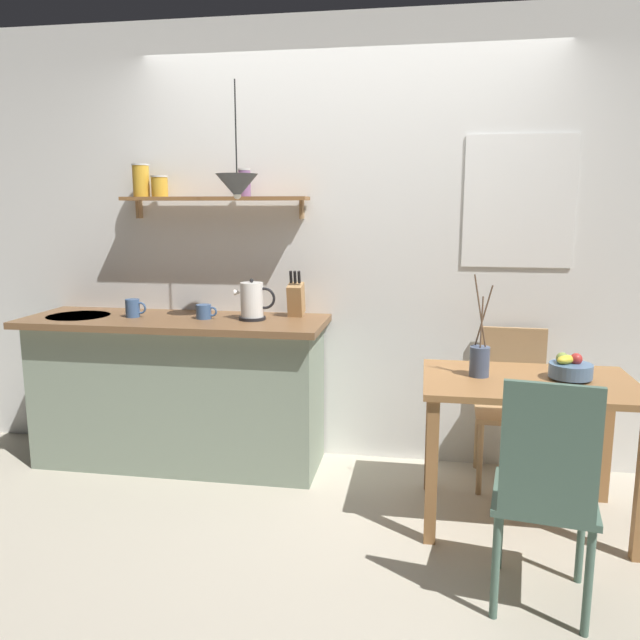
# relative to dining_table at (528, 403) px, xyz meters

# --- Properties ---
(ground_plane) EXTENTS (14.00, 14.00, 0.00)m
(ground_plane) POSITION_rel_dining_table_xyz_m (-1.01, 0.10, -0.63)
(ground_plane) COLOR #BCB29E
(back_wall) EXTENTS (6.80, 0.11, 2.70)m
(back_wall) POSITION_rel_dining_table_xyz_m (-0.80, 0.75, 0.73)
(back_wall) COLOR white
(back_wall) RESTS_ON ground_plane
(kitchen_counter) EXTENTS (1.83, 0.63, 0.93)m
(kitchen_counter) POSITION_rel_dining_table_xyz_m (-2.01, 0.42, -0.16)
(kitchen_counter) COLOR gray
(kitchen_counter) RESTS_ON ground_plane
(wall_shelf) EXTENTS (1.15, 0.20, 0.33)m
(wall_shelf) POSITION_rel_dining_table_xyz_m (-1.94, 0.59, 1.05)
(wall_shelf) COLOR brown
(dining_table) EXTENTS (1.03, 0.69, 0.75)m
(dining_table) POSITION_rel_dining_table_xyz_m (0.00, 0.00, 0.00)
(dining_table) COLOR #9E6B3D
(dining_table) RESTS_ON ground_plane
(dining_chair_near) EXTENTS (0.45, 0.48, 0.97)m
(dining_chair_near) POSITION_rel_dining_table_xyz_m (-0.04, -0.76, -0.10)
(dining_chair_near) COLOR #4C6B5B
(dining_chair_near) RESTS_ON ground_plane
(dining_chair_far) EXTENTS (0.44, 0.44, 0.89)m
(dining_chair_far) POSITION_rel_dining_table_xyz_m (0.00, 0.52, -0.13)
(dining_chair_far) COLOR tan
(dining_chair_far) RESTS_ON ground_plane
(fruit_bowl) EXTENTS (0.21, 0.21, 0.13)m
(fruit_bowl) POSITION_rel_dining_table_xyz_m (0.20, 0.04, 0.18)
(fruit_bowl) COLOR #51759E
(fruit_bowl) RESTS_ON dining_table
(twig_vase) EXTENTS (0.10, 0.10, 0.51)m
(twig_vase) POSITION_rel_dining_table_xyz_m (-0.24, 0.03, 0.21)
(twig_vase) COLOR #475675
(twig_vase) RESTS_ON dining_table
(electric_kettle) EXTENTS (0.25, 0.16, 0.25)m
(electric_kettle) POSITION_rel_dining_table_xyz_m (-1.52, 0.42, 0.41)
(electric_kettle) COLOR black
(electric_kettle) RESTS_ON kitchen_counter
(knife_block) EXTENTS (0.09, 0.15, 0.28)m
(knife_block) POSITION_rel_dining_table_xyz_m (-1.29, 0.58, 0.41)
(knife_block) COLOR tan
(knife_block) RESTS_ON kitchen_counter
(coffee_mug_by_sink) EXTENTS (0.13, 0.09, 0.11)m
(coffee_mug_by_sink) POSITION_rel_dining_table_xyz_m (-2.26, 0.39, 0.36)
(coffee_mug_by_sink) COLOR #3D5B89
(coffee_mug_by_sink) RESTS_ON kitchen_counter
(coffee_mug_spare) EXTENTS (0.13, 0.09, 0.09)m
(coffee_mug_spare) POSITION_rel_dining_table_xyz_m (-1.82, 0.40, 0.34)
(coffee_mug_spare) COLOR #3D5B89
(coffee_mug_spare) RESTS_ON kitchen_counter
(pendant_lamp) EXTENTS (0.23, 0.23, 0.63)m
(pendant_lamp) POSITION_rel_dining_table_xyz_m (-1.56, 0.29, 1.07)
(pendant_lamp) COLOR black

